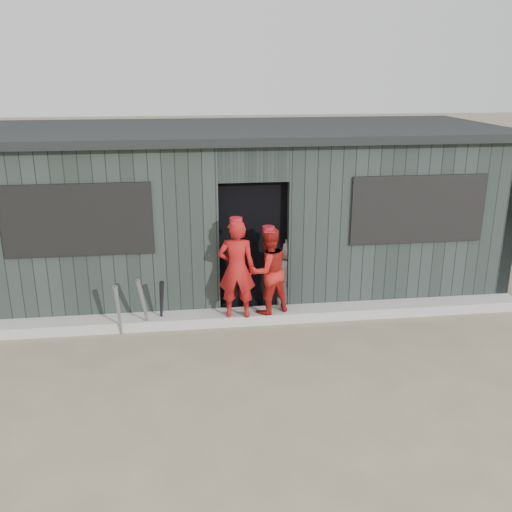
{
  "coord_description": "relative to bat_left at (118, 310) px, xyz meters",
  "views": [
    {
      "loc": [
        -0.98,
        -5.7,
        3.5
      ],
      "look_at": [
        0.0,
        1.8,
        1.0
      ],
      "focal_mm": 40.0,
      "sensor_mm": 36.0,
      "label": 1
    }
  ],
  "objects": [
    {
      "name": "player_red_right",
      "position": [
        2.08,
        0.23,
        0.39
      ],
      "size": [
        0.74,
        0.67,
        1.25
      ],
      "primitive_type": "imported",
      "rotation": [
        0.0,
        0.0,
        3.52
      ],
      "color": "#AB1B15",
      "rests_on": "curb"
    },
    {
      "name": "player_red_left",
      "position": [
        1.62,
        0.14,
        0.47
      ],
      "size": [
        0.55,
        0.4,
        1.42
      ],
      "primitive_type": "imported",
      "rotation": [
        0.0,
        0.0,
        3.02
      ],
      "color": "#9F1413",
      "rests_on": "curb"
    },
    {
      "name": "player_grey_back",
      "position": [
        2.46,
        0.63,
        0.16
      ],
      "size": [
        0.56,
        0.39,
        1.09
      ],
      "primitive_type": "imported",
      "rotation": [
        0.0,
        0.0,
        3.23
      ],
      "color": "#ADADAD",
      "rests_on": "ground"
    },
    {
      "name": "bat_mid",
      "position": [
        0.34,
        0.05,
        0.03
      ],
      "size": [
        0.18,
        0.32,
        0.84
      ],
      "primitive_type": "cone",
      "rotation": [
        0.29,
        0.0,
        -0.39
      ],
      "color": "gray",
      "rests_on": "ground"
    },
    {
      "name": "bat_right",
      "position": [
        0.57,
        0.19,
        -0.01
      ],
      "size": [
        0.13,
        0.33,
        0.75
      ],
      "primitive_type": "cone",
      "rotation": [
        0.34,
        0.0,
        0.2
      ],
      "color": "black",
      "rests_on": "ground"
    },
    {
      "name": "bat_left",
      "position": [
        0.0,
        0.0,
        0.0
      ],
      "size": [
        0.09,
        0.23,
        0.78
      ],
      "primitive_type": "cone",
      "rotation": [
        0.2,
        0.0,
        -0.11
      ],
      "color": "gray",
      "rests_on": "ground"
    },
    {
      "name": "dugout",
      "position": [
        1.91,
        1.95,
        0.9
      ],
      "size": [
        8.3,
        3.3,
        2.62
      ],
      "color": "black",
      "rests_on": "ground"
    },
    {
      "name": "curb",
      "position": [
        1.91,
        0.26,
        -0.31
      ],
      "size": [
        8.0,
        0.36,
        0.15
      ],
      "primitive_type": "cube",
      "color": "#A6A5A0",
      "rests_on": "ground"
    },
    {
      "name": "ground",
      "position": [
        1.91,
        -1.56,
        -0.39
      ],
      "size": [
        80.0,
        80.0,
        0.0
      ],
      "primitive_type": "plane",
      "color": "#756950",
      "rests_on": "ground"
    }
  ]
}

